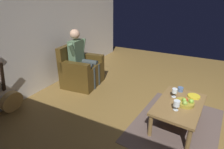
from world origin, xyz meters
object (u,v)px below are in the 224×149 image
Objects in this scene: fruit_bowl at (185,102)px; candle_jar at (180,89)px; wine_glass_near at (177,104)px; wine_glass_far at (175,91)px; person_seated at (81,56)px; armchair at (81,71)px; guitar at (11,100)px; coffee_table at (179,106)px; decorative_dish at (194,96)px.

fruit_bowl reaches higher than candle_jar.
wine_glass_near is 1.01× the size of wine_glass_far.
armchair is at bearing -90.00° from person_seated.
fruit_bowl is 2.87× the size of candle_jar.
fruit_bowl is 0.42m from candle_jar.
guitar is at bearing -70.65° from fruit_bowl.
wine_glass_near is 0.37m from wine_glass_far.
candle_jar is at bearing -176.68° from wine_glass_near.
person_seated reaches higher than coffee_table.
wine_glass_near is at bearing -20.19° from decorative_dish.
armchair reaches higher than candle_jar.
decorative_dish is (-0.30, 0.09, -0.03)m from fruit_bowl.
armchair is 6.01× the size of wine_glass_near.
armchair is 2.14m from wine_glass_far.
armchair is at bearing -92.85° from candle_jar.
wine_glass_near is at bearing 65.38° from person_seated.
coffee_table is at bearing 36.60° from wine_glass_far.
decorative_dish is (-1.26, 2.82, 0.18)m from guitar.
guitar is (1.47, -0.46, -0.44)m from person_seated.
coffee_table is at bearing 174.32° from wine_glass_near.
coffee_table is 0.42m from candle_jar.
wine_glass_near is 0.61m from candle_jar.
wine_glass_far is 1.59× the size of candle_jar.
person_seated reaches higher than decorative_dish.
guitar is 2.93m from candle_jar.
candle_jar is at bearing -113.23° from decorative_dish.
armchair is 2.28m from coffee_table.
candle_jar is (-0.25, 0.06, -0.07)m from wine_glass_far.
wine_glass_near is 0.56× the size of fruit_bowl.
coffee_table is 7.00× the size of wine_glass_near.
wine_glass_far is (0.36, 2.10, 0.18)m from armchair.
fruit_bowl reaches higher than decorative_dish.
wine_glass_near is at bearing -5.68° from coffee_table.
candle_jar is (-0.40, -0.13, -0.00)m from fruit_bowl.
person_seated is at bearing 90.00° from armchair.
coffee_table is 2.82m from guitar.
person_seated is 13.30× the size of candle_jar.
candle_jar reaches higher than coffee_table.
person_seated is 1.18× the size of coffee_table.
wine_glass_near is 0.24m from fruit_bowl.
person_seated is 2.11m from wine_glass_far.
fruit_bowl is at bearing 109.35° from guitar.
decorative_dish is at bearing 118.23° from wine_glass_far.
guitar reaches higher than decorative_dish.
wine_glass_far reaches higher than coffee_table.
guitar is at bearing -70.20° from coffee_table.
guitar reaches higher than coffee_table.
person_seated is at bearing -102.74° from fruit_bowl.
person_seated is 2.14m from candle_jar.
coffee_table is 11.29× the size of candle_jar.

